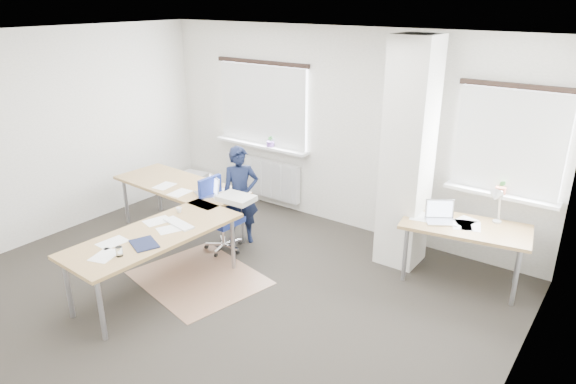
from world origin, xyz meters
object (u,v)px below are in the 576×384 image
Objects in this scene: desk_side at (465,229)px; person at (241,195)px; task_chair at (222,230)px; desk_main at (172,209)px.

person reaches higher than desk_side.
task_chair is 0.72× the size of person.
desk_side is 1.55× the size of task_chair.
task_chair reaches higher than desk_main.
person is (0.06, 0.33, 0.40)m from task_chair.
task_chair is at bearing -170.38° from desk_side.
desk_side reaches higher than task_chair.
desk_main is 0.76m from task_chair.
desk_side is (3.12, 1.58, -0.01)m from desk_main.
desk_main is at bearing -113.76° from task_chair.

